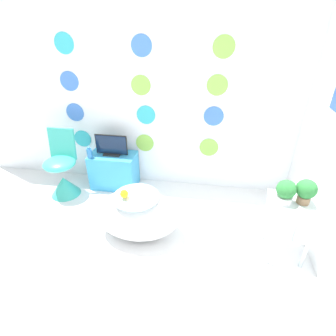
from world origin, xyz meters
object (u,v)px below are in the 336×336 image
(bathtub, at_px, (137,214))
(potted_plant_right, at_px, (306,190))
(chair, at_px, (63,175))
(tv, at_px, (111,146))
(potted_plant_left, at_px, (286,191))
(vase, at_px, (89,153))

(bathtub, xyz_separation_m, potted_plant_right, (1.48, -0.01, 0.46))
(chair, bearing_deg, tv, 26.25)
(bathtub, distance_m, tv, 1.04)
(chair, height_order, potted_plant_right, chair)
(tv, xyz_separation_m, potted_plant_left, (1.85, -0.85, 0.12))
(potted_plant_left, bearing_deg, vase, 160.75)
(bathtub, bearing_deg, chair, 153.48)
(vase, height_order, potted_plant_left, potted_plant_left)
(bathtub, distance_m, potted_plant_right, 1.55)
(bathtub, relative_size, potted_plant_left, 3.96)
(vase, xyz_separation_m, potted_plant_left, (2.09, -0.73, 0.17))
(tv, relative_size, potted_plant_left, 1.90)
(chair, bearing_deg, potted_plant_right, -12.22)
(potted_plant_left, relative_size, potted_plant_right, 0.95)
(tv, distance_m, vase, 0.28)
(potted_plant_left, bearing_deg, potted_plant_right, 6.13)
(potted_plant_left, distance_m, potted_plant_right, 0.16)
(tv, height_order, potted_plant_right, potted_plant_right)
(potted_plant_left, bearing_deg, chair, 166.59)
(bathtub, height_order, chair, chair)
(tv, distance_m, potted_plant_left, 2.04)
(bathtub, relative_size, potted_plant_right, 3.75)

